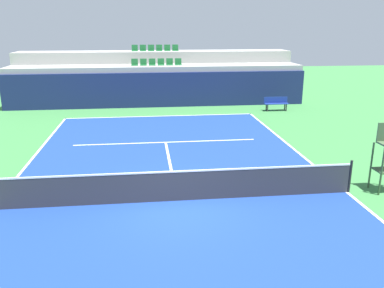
{
  "coord_description": "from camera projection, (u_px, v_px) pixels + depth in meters",
  "views": [
    {
      "loc": [
        -0.9,
        -11.18,
        5.14
      ],
      "look_at": [
        0.69,
        2.0,
        1.2
      ],
      "focal_mm": 37.45,
      "sensor_mm": 36.0,
      "label": 1
    }
  ],
  "objects": [
    {
      "name": "ground_plane",
      "position": [
        177.0,
        201.0,
        12.2
      ],
      "size": [
        80.0,
        80.0,
        0.0
      ],
      "primitive_type": "plane",
      "color": "#387A3D"
    },
    {
      "name": "court_surface",
      "position": [
        177.0,
        201.0,
        12.2
      ],
      "size": [
        11.0,
        24.0,
        0.01
      ],
      "primitive_type": "cube",
      "color": "navy",
      "rests_on": "ground_plane"
    },
    {
      "name": "baseline_far",
      "position": [
        160.0,
        116.0,
        23.58
      ],
      "size": [
        11.0,
        0.1,
        0.0
      ],
      "primitive_type": "cube",
      "color": "white",
      "rests_on": "court_surface"
    },
    {
      "name": "sideline_right",
      "position": [
        347.0,
        192.0,
        12.82
      ],
      "size": [
        0.1,
        24.0,
        0.0
      ],
      "primitive_type": "cube",
      "color": "white",
      "rests_on": "court_surface"
    },
    {
      "name": "service_line_far",
      "position": [
        166.0,
        142.0,
        18.29
      ],
      "size": [
        8.26,
        0.1,
        0.0
      ],
      "primitive_type": "cube",
      "color": "white",
      "rests_on": "court_surface"
    },
    {
      "name": "centre_service_line",
      "position": [
        170.0,
        166.0,
        15.25
      ],
      "size": [
        0.1,
        6.4,
        0.0
      ],
      "primitive_type": "cube",
      "color": "white",
      "rests_on": "court_surface"
    },
    {
      "name": "back_wall",
      "position": [
        158.0,
        90.0,
        25.98
      ],
      "size": [
        19.52,
        0.3,
        2.24
      ],
      "primitive_type": "cube",
      "color": "navy",
      "rests_on": "ground_plane"
    },
    {
      "name": "stands_tier_lower",
      "position": [
        157.0,
        84.0,
        27.22
      ],
      "size": [
        19.52,
        2.4,
        2.57
      ],
      "primitive_type": "cube",
      "color": "#9E9E99",
      "rests_on": "ground_plane"
    },
    {
      "name": "stands_tier_upper",
      "position": [
        156.0,
        74.0,
        29.39
      ],
      "size": [
        19.52,
        2.4,
        3.37
      ],
      "primitive_type": "cube",
      "color": "#9E9E99",
      "rests_on": "ground_plane"
    },
    {
      "name": "seating_row_lower",
      "position": [
        157.0,
        63.0,
        26.9
      ],
      "size": [
        3.37,
        0.44,
        0.44
      ],
      "color": "#1E6633",
      "rests_on": "stands_tier_lower"
    },
    {
      "name": "seating_row_upper",
      "position": [
        155.0,
        49.0,
        28.96
      ],
      "size": [
        3.37,
        0.44,
        0.44
      ],
      "color": "#1E6633",
      "rests_on": "stands_tier_upper"
    },
    {
      "name": "tennis_net",
      "position": [
        177.0,
        185.0,
        12.06
      ],
      "size": [
        11.08,
        0.08,
        1.07
      ],
      "color": "black",
      "rests_on": "court_surface"
    },
    {
      "name": "player_bench",
      "position": [
        276.0,
        103.0,
        25.04
      ],
      "size": [
        1.5,
        0.4,
        0.85
      ],
      "color": "navy",
      "rests_on": "ground_plane"
    }
  ]
}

